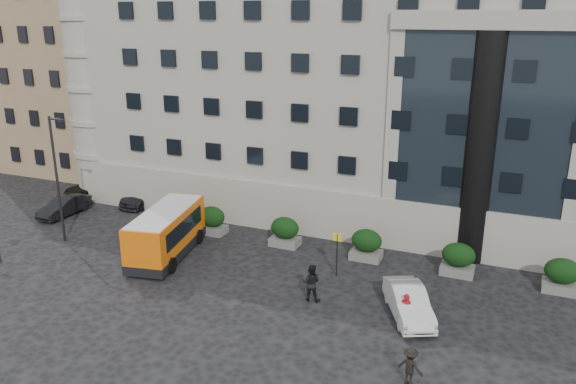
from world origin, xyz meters
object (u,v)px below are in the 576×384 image
at_px(hedge_c, 366,244).
at_px(hedge_e, 562,275).
at_px(hedge_d, 458,259).
at_px(red_truck, 168,169).
at_px(white_taxi, 408,302).
at_px(parked_car_d, 91,187).
at_px(minibus, 166,231).
at_px(parked_car_c, 147,195).
at_px(pedestrian_a, 406,309).
at_px(hedge_b, 285,231).
at_px(pedestrian_b, 311,283).
at_px(street_lamp, 57,175).
at_px(parked_car_b, 64,206).
at_px(hedge_a, 212,220).
at_px(pedestrian_c, 410,366).
at_px(bus_stop_sign, 337,247).

height_order(hedge_c, hedge_e, same).
distance_m(hedge_d, red_truck, 25.70).
height_order(red_truck, white_taxi, red_truck).
bearing_deg(parked_car_d, minibus, -25.44).
xyz_separation_m(parked_car_c, parked_car_d, (-5.38, -0.04, -0.07)).
bearing_deg(pedestrian_a, red_truck, -40.19).
distance_m(hedge_b, white_taxi, 10.42).
height_order(minibus, parked_car_c, minibus).
height_order(minibus, pedestrian_a, minibus).
bearing_deg(pedestrian_b, parked_car_d, -30.65).
xyz_separation_m(street_lamp, parked_car_b, (-3.57, 3.71, -3.68)).
distance_m(hedge_a, pedestrian_c, 18.52).
bearing_deg(red_truck, white_taxi, -29.83).
bearing_deg(hedge_b, bus_stop_sign, -33.07).
height_order(hedge_a, pedestrian_b, pedestrian_b).
relative_size(hedge_e, parked_car_d, 0.40).
relative_size(hedge_d, white_taxi, 0.41).
height_order(street_lamp, white_taxi, street_lamp).
bearing_deg(parked_car_b, pedestrian_c, -19.68).
distance_m(hedge_b, parked_car_b, 16.74).
bearing_deg(red_truck, pedestrian_a, -31.32).
bearing_deg(hedge_c, minibus, -159.40).
bearing_deg(hedge_e, pedestrian_b, -152.95).
bearing_deg(pedestrian_a, bus_stop_sign, -46.68).
distance_m(hedge_a, pedestrian_b, 10.93).
bearing_deg(bus_stop_sign, hedge_c, 72.18).
distance_m(parked_car_b, pedestrian_a, 26.09).
bearing_deg(pedestrian_a, hedge_a, -32.64).
bearing_deg(pedestrian_c, white_taxi, -63.42).
bearing_deg(pedestrian_c, hedge_a, -20.88).
bearing_deg(red_truck, street_lamp, -85.18).
distance_m(bus_stop_sign, white_taxi, 5.38).
bearing_deg(bus_stop_sign, street_lamp, -173.46).
distance_m(pedestrian_a, pedestrian_c, 4.43).
distance_m(hedge_b, hedge_e, 15.60).
height_order(minibus, pedestrian_b, minibus).
distance_m(hedge_b, pedestrian_a, 10.92).
bearing_deg(hedge_a, minibus, -98.69).
xyz_separation_m(parked_car_b, parked_car_c, (3.89, 4.44, 0.02)).
bearing_deg(parked_car_c, hedge_a, -16.17).
xyz_separation_m(hedge_b, white_taxi, (8.80, -5.58, -0.19)).
relative_size(hedge_c, parked_car_b, 0.44).
distance_m(hedge_a, parked_car_b, 11.56).
bearing_deg(hedge_b, hedge_c, 0.00).
bearing_deg(hedge_c, hedge_a, 180.00).
xyz_separation_m(hedge_b, parked_car_c, (-12.82, 3.35, -0.23)).
bearing_deg(hedge_d, white_taxi, -105.99).
bearing_deg(hedge_b, hedge_e, 0.00).
distance_m(hedge_a, parked_car_c, 8.33).
xyz_separation_m(hedge_d, bus_stop_sign, (-6.10, -2.80, 0.80)).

